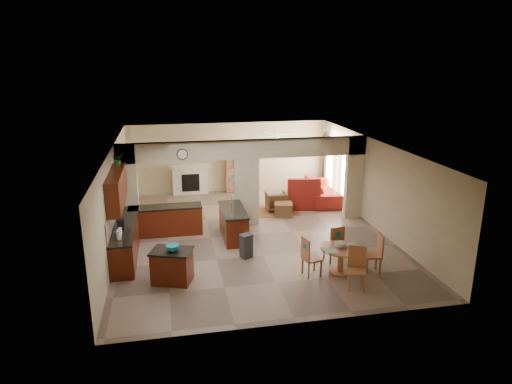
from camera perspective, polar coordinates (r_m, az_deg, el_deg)
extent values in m
plane|color=#836D5B|center=(14.20, -0.49, -5.35)|extent=(10.00, 10.00, 0.00)
plane|color=white|center=(13.42, -0.52, 5.82)|extent=(10.00, 10.00, 0.00)
plane|color=beige|center=(18.53, -3.38, 4.35)|extent=(8.00, 0.00, 8.00)
plane|color=beige|center=(9.18, 5.37, -8.57)|extent=(8.00, 0.00, 8.00)
plane|color=beige|center=(13.61, -17.28, -0.85)|extent=(0.00, 10.00, 10.00)
plane|color=beige|center=(14.98, 14.71, 0.91)|extent=(0.00, 10.00, 10.00)
cube|color=beige|center=(14.54, -15.74, 0.36)|extent=(0.60, 0.25, 2.80)
cube|color=beige|center=(14.77, -1.22, 0.03)|extent=(0.80, 0.25, 2.20)
cube|color=beige|center=(15.73, 12.17, 1.81)|extent=(0.60, 0.25, 2.80)
cube|color=beige|center=(14.44, -1.25, 5.37)|extent=(8.00, 0.25, 0.60)
cube|color=#411907|center=(13.15, -15.95, -5.84)|extent=(0.60, 3.20, 0.86)
cube|color=black|center=(12.99, -16.11, -3.98)|extent=(0.62, 3.22, 0.05)
cube|color=tan|center=(12.91, -17.46, -2.72)|extent=(0.02, 3.20, 0.55)
cube|color=#411907|center=(14.37, -11.18, -3.58)|extent=(2.20, 0.60, 0.86)
cube|color=black|center=(14.22, -11.28, -1.86)|extent=(2.22, 0.62, 0.05)
cube|color=#411907|center=(12.69, -17.02, 0.39)|extent=(0.35, 2.40, 0.90)
cube|color=#411907|center=(13.86, -2.86, -4.03)|extent=(0.65, 1.80, 0.86)
cube|color=black|center=(13.71, -2.88, -2.24)|extent=(0.70, 1.85, 0.05)
cube|color=silver|center=(13.08, -2.31, -5.34)|extent=(0.58, 0.04, 0.70)
cylinder|color=#473317|center=(14.10, -9.20, 4.68)|extent=(0.34, 0.03, 0.34)
cube|color=#9B5738|center=(16.36, 2.28, -2.35)|extent=(1.60, 1.30, 0.01)
cube|color=white|center=(18.43, -8.20, 1.42)|extent=(1.40, 0.28, 1.10)
cube|color=black|center=(18.31, -8.17, 1.16)|extent=(0.70, 0.04, 0.70)
cube|color=white|center=(18.27, -8.27, 3.22)|extent=(1.60, 0.35, 0.10)
cube|color=#9A5935|center=(18.52, -2.21, 2.77)|extent=(1.00, 0.32, 1.80)
cube|color=white|center=(17.04, 11.27, 2.29)|extent=(0.02, 0.90, 1.90)
cube|color=white|center=(18.58, 9.30, 3.56)|extent=(0.02, 0.90, 1.90)
cube|color=white|center=(17.84, 10.22, 2.48)|extent=(0.02, 0.70, 2.10)
cube|color=#3D2018|center=(16.49, 11.92, 1.78)|extent=(0.10, 0.28, 2.30)
cube|color=#3D2018|center=(17.57, 10.42, 2.76)|extent=(0.10, 0.28, 2.30)
cube|color=#3D2018|center=(18.02, 9.84, 3.13)|extent=(0.10, 0.28, 2.30)
cube|color=#3D2018|center=(19.12, 8.57, 3.95)|extent=(0.10, 0.28, 2.30)
cylinder|color=white|center=(16.66, 2.67, 7.05)|extent=(1.00, 1.00, 0.10)
cube|color=#411907|center=(11.40, -10.44, -9.19)|extent=(1.06, 0.89, 0.78)
cube|color=black|center=(11.23, -10.55, -7.28)|extent=(1.13, 0.96, 0.05)
cylinder|color=#137784|center=(11.14, -10.37, -6.91)|extent=(0.32, 0.32, 0.15)
cube|color=#2E2E30|center=(12.55, -1.23, -6.86)|extent=(0.37, 0.35, 0.62)
cylinder|color=#9A5935|center=(11.70, 10.59, -6.94)|extent=(1.03, 1.03, 0.04)
cylinder|color=#9A5935|center=(11.84, 10.50, -8.41)|extent=(0.15, 0.15, 0.66)
cylinder|color=#9A5935|center=(11.97, 10.42, -9.82)|extent=(0.53, 0.53, 0.06)
cylinder|color=#8ABA28|center=(11.67, 10.48, -6.49)|extent=(0.29, 0.29, 0.15)
imported|color=maroon|center=(17.66, 8.24, 0.21)|extent=(2.77, 1.38, 0.78)
cube|color=maroon|center=(16.79, 5.59, -1.11)|extent=(1.30, 1.12, 0.47)
imported|color=maroon|center=(16.39, 2.55, -1.11)|extent=(0.73, 0.75, 0.67)
cube|color=maroon|center=(15.89, 3.44, -2.12)|extent=(0.74, 0.74, 0.45)
imported|color=#155016|center=(13.36, -16.91, 3.91)|extent=(0.38, 0.35, 0.34)
cube|color=#9A5935|center=(12.48, 9.62, -6.54)|extent=(0.49, 0.49, 0.05)
cube|color=#9A5935|center=(12.78, 9.84, -7.10)|extent=(0.04, 0.04, 0.44)
cube|color=#9A5935|center=(12.62, 8.50, -7.35)|extent=(0.04, 0.04, 0.44)
cube|color=#9A5935|center=(12.52, 10.64, -7.66)|extent=(0.04, 0.04, 0.44)
cube|color=#9A5935|center=(12.35, 9.29, -7.93)|extent=(0.04, 0.04, 0.44)
cube|color=#9A5935|center=(12.21, 10.14, -5.56)|extent=(0.42, 0.12, 0.55)
cube|color=#137784|center=(12.17, 10.22, -5.29)|extent=(0.14, 0.04, 0.14)
cube|color=#9A5935|center=(12.03, 14.32, -7.73)|extent=(0.47, 0.47, 0.05)
cube|color=#9A5935|center=(12.22, 13.24, -8.43)|extent=(0.04, 0.04, 0.44)
cube|color=#9A5935|center=(11.93, 13.69, -9.11)|extent=(0.04, 0.04, 0.44)
cube|color=#9A5935|center=(12.32, 14.78, -8.34)|extent=(0.04, 0.04, 0.44)
cube|color=#9A5935|center=(12.03, 15.26, -9.01)|extent=(0.04, 0.04, 0.44)
cube|color=#9A5935|center=(11.97, 15.30, -6.36)|extent=(0.10, 0.42, 0.55)
cube|color=#137784|center=(11.95, 15.44, -6.05)|extent=(0.03, 0.14, 0.14)
cube|color=#9A5935|center=(11.12, 12.49, -9.67)|extent=(0.53, 0.53, 0.05)
cube|color=#9A5935|center=(11.06, 11.59, -11.10)|extent=(0.04, 0.04, 0.44)
cube|color=#9A5935|center=(11.09, 13.37, -11.14)|extent=(0.04, 0.04, 0.44)
cube|color=#9A5935|center=(11.36, 11.49, -10.31)|extent=(0.04, 0.04, 0.44)
cube|color=#9A5935|center=(11.39, 13.22, -10.35)|extent=(0.04, 0.04, 0.44)
cube|color=#9A5935|center=(11.17, 12.52, -7.86)|extent=(0.41, 0.17, 0.55)
cube|color=#137784|center=(11.16, 12.53, -7.48)|extent=(0.14, 0.06, 0.14)
cube|color=#9A5935|center=(11.59, 7.00, -8.27)|extent=(0.49, 0.49, 0.05)
cube|color=#9A5935|center=(11.63, 8.11, -9.48)|extent=(0.04, 0.04, 0.44)
cube|color=#9A5935|center=(11.89, 7.30, -8.83)|extent=(0.04, 0.04, 0.44)
cube|color=#9A5935|center=(11.48, 6.60, -9.78)|extent=(0.04, 0.04, 0.44)
cube|color=#9A5935|center=(11.75, 5.83, -9.11)|extent=(0.04, 0.04, 0.44)
cube|color=#9A5935|center=(11.38, 6.20, -7.06)|extent=(0.11, 0.42, 0.55)
cube|color=#137784|center=(11.35, 6.10, -6.76)|extent=(0.03, 0.14, 0.14)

